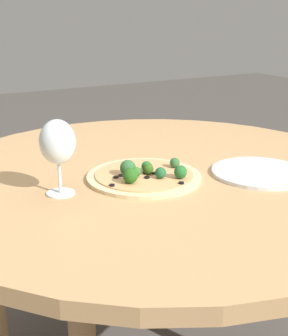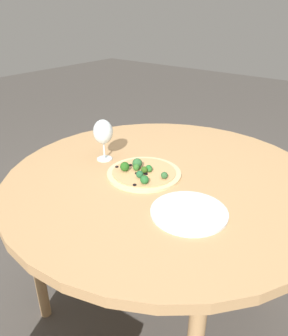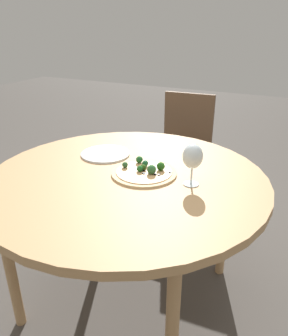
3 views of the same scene
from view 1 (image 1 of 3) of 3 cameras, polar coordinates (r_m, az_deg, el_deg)
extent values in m
cylinder|color=tan|center=(1.34, 1.63, -0.97)|extent=(1.31, 1.31, 0.04)
cylinder|color=tan|center=(2.00, 5.41, -5.70)|extent=(0.05, 0.05, 0.71)
cylinder|color=#DBBC89|center=(1.26, 0.00, -1.08)|extent=(0.31, 0.31, 0.01)
cylinder|color=tan|center=(1.26, 0.00, -0.78)|extent=(0.26, 0.26, 0.00)
sphere|color=#2D692A|center=(1.27, 0.48, 0.14)|extent=(0.03, 0.03, 0.03)
sphere|color=#225619|center=(1.18, -1.69, -0.94)|extent=(0.04, 0.04, 0.04)
sphere|color=#2F5518|center=(1.25, 0.53, -0.13)|extent=(0.03, 0.03, 0.03)
sphere|color=#216226|center=(1.27, 0.34, 0.20)|extent=(0.03, 0.03, 0.03)
sphere|color=#2D5A2F|center=(1.31, 3.77, 0.65)|extent=(0.03, 0.03, 0.03)
sphere|color=#225D29|center=(1.22, 4.48, -0.49)|extent=(0.03, 0.03, 0.03)
sphere|color=#2C5D2F|center=(1.24, -1.98, 0.03)|extent=(0.04, 0.04, 0.04)
sphere|color=#306525|center=(1.23, -1.00, -0.47)|extent=(0.03, 0.03, 0.03)
sphere|color=#20582F|center=(1.22, 2.04, -0.59)|extent=(0.03, 0.03, 0.03)
cylinder|color=black|center=(1.24, -2.86, -0.93)|extent=(0.01, 0.01, 0.00)
cylinder|color=black|center=(1.19, 4.57, -1.82)|extent=(0.01, 0.01, 0.00)
cylinder|color=black|center=(1.26, 1.27, -0.63)|extent=(0.01, 0.01, 0.00)
cylinder|color=black|center=(1.27, -1.03, -0.36)|extent=(0.01, 0.01, 0.00)
cylinder|color=black|center=(1.17, -3.93, -2.10)|extent=(0.01, 0.01, 0.00)
cylinder|color=black|center=(1.23, -3.45, -1.12)|extent=(0.01, 0.01, 0.00)
cylinder|color=black|center=(1.26, 0.18, -0.61)|extent=(0.01, 0.01, 0.00)
cylinder|color=black|center=(1.22, 0.36, -1.15)|extent=(0.01, 0.01, 0.00)
cylinder|color=silver|center=(1.18, -10.13, -3.03)|extent=(0.07, 0.07, 0.00)
cylinder|color=silver|center=(1.16, -10.24, -1.22)|extent=(0.01, 0.01, 0.07)
ellipsoid|color=silver|center=(1.14, -10.50, 3.16)|extent=(0.09, 0.09, 0.11)
cylinder|color=silver|center=(1.33, 13.89, -0.52)|extent=(0.26, 0.26, 0.01)
camera|label=2|loc=(1.36, 60.56, 18.63)|focal=35.00mm
camera|label=3|loc=(2.30, -32.97, 21.54)|focal=35.00mm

